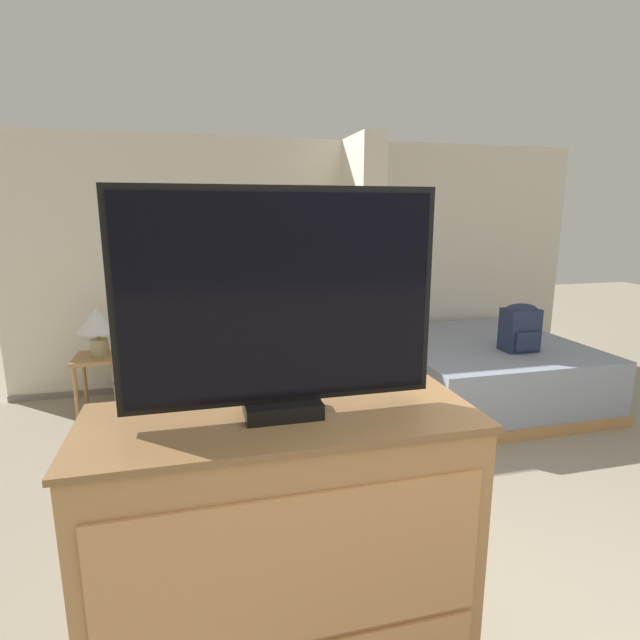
{
  "coord_description": "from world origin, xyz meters",
  "views": [
    {
      "loc": [
        -1.27,
        -0.99,
        1.85
      ],
      "look_at": [
        -0.36,
        2.59,
        1.05
      ],
      "focal_mm": 28.0,
      "sensor_mm": 36.0,
      "label": 1
    }
  ],
  "objects_px": {
    "tv": "(281,304)",
    "bed": "(479,368)",
    "table_lamp": "(97,323)",
    "backpack": "(520,327)",
    "coffee_table": "(252,395)",
    "tv_dresser": "(285,580)",
    "couch": "(237,368)"
  },
  "relations": [
    {
      "from": "bed",
      "to": "backpack",
      "type": "bearing_deg",
      "value": -71.51
    },
    {
      "from": "bed",
      "to": "backpack",
      "type": "distance_m",
      "value": 0.67
    },
    {
      "from": "couch",
      "to": "table_lamp",
      "type": "bearing_deg",
      "value": -176.1
    },
    {
      "from": "couch",
      "to": "coffee_table",
      "type": "bearing_deg",
      "value": -87.94
    },
    {
      "from": "bed",
      "to": "table_lamp",
      "type": "bearing_deg",
      "value": 171.88
    },
    {
      "from": "tv_dresser",
      "to": "bed",
      "type": "distance_m",
      "value": 3.78
    },
    {
      "from": "coffee_table",
      "to": "tv",
      "type": "distance_m",
      "value": 2.65
    },
    {
      "from": "tv_dresser",
      "to": "backpack",
      "type": "bearing_deg",
      "value": 42.39
    },
    {
      "from": "coffee_table",
      "to": "bed",
      "type": "relative_size",
      "value": 0.33
    },
    {
      "from": "couch",
      "to": "coffee_table",
      "type": "xyz_separation_m",
      "value": [
        0.04,
        -1.04,
        0.09
      ]
    },
    {
      "from": "tv",
      "to": "backpack",
      "type": "relative_size",
      "value": 2.2
    },
    {
      "from": "table_lamp",
      "to": "tv_dresser",
      "type": "relative_size",
      "value": 0.36
    },
    {
      "from": "table_lamp",
      "to": "tv_dresser",
      "type": "bearing_deg",
      "value": -71.21
    },
    {
      "from": "coffee_table",
      "to": "bed",
      "type": "bearing_deg",
      "value": 10.62
    },
    {
      "from": "coffee_table",
      "to": "table_lamp",
      "type": "distance_m",
      "value": 1.67
    },
    {
      "from": "tv_dresser",
      "to": "couch",
      "type": "bearing_deg",
      "value": 88.0
    },
    {
      "from": "tv",
      "to": "bed",
      "type": "height_order",
      "value": "tv"
    },
    {
      "from": "tv_dresser",
      "to": "bed",
      "type": "bearing_deg",
      "value": 48.35
    },
    {
      "from": "tv",
      "to": "backpack",
      "type": "height_order",
      "value": "tv"
    },
    {
      "from": "table_lamp",
      "to": "tv",
      "type": "distance_m",
      "value": 3.59
    },
    {
      "from": "tv_dresser",
      "to": "coffee_table",
      "type": "bearing_deg",
      "value": 86.22
    },
    {
      "from": "tv_dresser",
      "to": "bed",
      "type": "height_order",
      "value": "tv_dresser"
    },
    {
      "from": "tv_dresser",
      "to": "tv",
      "type": "distance_m",
      "value": 0.97
    },
    {
      "from": "couch",
      "to": "tv",
      "type": "bearing_deg",
      "value": -92.0
    },
    {
      "from": "table_lamp",
      "to": "bed",
      "type": "distance_m",
      "value": 3.71
    },
    {
      "from": "couch",
      "to": "backpack",
      "type": "height_order",
      "value": "backpack"
    },
    {
      "from": "coffee_table",
      "to": "backpack",
      "type": "bearing_deg",
      "value": 0.78
    },
    {
      "from": "couch",
      "to": "tv",
      "type": "relative_size",
      "value": 2.29
    },
    {
      "from": "table_lamp",
      "to": "backpack",
      "type": "distance_m",
      "value": 3.88
    },
    {
      "from": "coffee_table",
      "to": "backpack",
      "type": "distance_m",
      "value": 2.52
    },
    {
      "from": "bed",
      "to": "backpack",
      "type": "relative_size",
      "value": 4.46
    },
    {
      "from": "coffee_table",
      "to": "table_lamp",
      "type": "relative_size",
      "value": 1.43
    }
  ]
}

